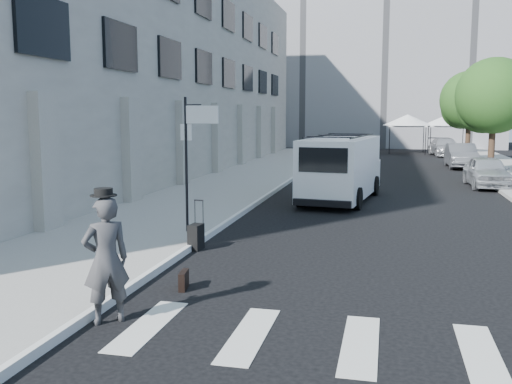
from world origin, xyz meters
The scene contains 16 objects.
ground centered at (0.00, 0.00, 0.00)m, with size 120.00×120.00×0.00m, color black.
sidewalk_left centered at (-4.25, 16.00, 0.07)m, with size 4.50×48.00×0.15m, color gray.
building_left centered at (-11.50, 18.00, 6.00)m, with size 10.00×44.00×12.00m, color gray.
building_far centered at (2.00, 50.00, 12.50)m, with size 22.00×12.00×25.00m, color slate.
sign_pole centered at (-2.36, 3.20, 2.65)m, with size 1.03×0.07×3.50m.
tree_near centered at (7.50, 20.15, 3.97)m, with size 3.80×3.83×6.03m.
tree_far centered at (7.50, 29.15, 3.97)m, with size 3.80×3.83×6.03m.
tent_left centered at (4.00, 38.00, 2.71)m, with size 4.00×4.00×3.20m.
tent_right centered at (7.20, 38.50, 2.71)m, with size 4.00×4.00×3.20m.
businessman centered at (-1.67, -3.00, 0.99)m, with size 0.72×0.47×1.98m, color #38383B.
briefcase centered at (-1.11, -1.14, 0.17)m, with size 0.12×0.44×0.34m, color black.
suitcase centered at (-1.90, 1.86, 0.31)m, with size 0.31×0.45×1.18m.
cargo_van centered at (0.83, 10.65, 1.21)m, with size 2.79×6.41×2.34m.
parked_car_a centered at (6.80, 15.99, 0.69)m, with size 1.64×4.07×1.39m, color #9EA1A5.
parked_car_b centered at (6.80, 25.36, 0.73)m, with size 1.55×4.45×1.47m, color #54565B.
parked_car_c centered at (6.80, 35.61, 0.69)m, with size 1.94×4.78×1.39m, color #9A9CA1.
Camera 1 is at (2.49, -10.77, 3.21)m, focal length 40.00 mm.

